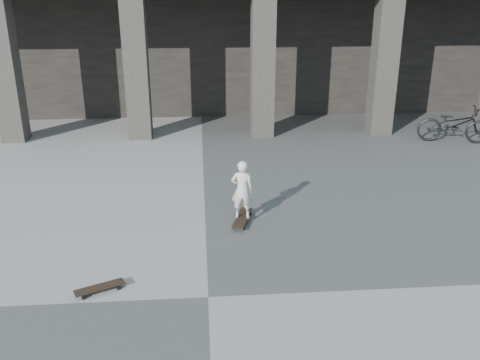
{
  "coord_description": "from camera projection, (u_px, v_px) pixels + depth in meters",
  "views": [
    {
      "loc": [
        -0.04,
        -6.15,
        4.06
      ],
      "look_at": [
        0.69,
        2.95,
        0.65
      ],
      "focal_mm": 38.0,
      "sensor_mm": 36.0,
      "label": 1
    }
  ],
  "objects": [
    {
      "name": "skateboard_spare",
      "position": [
        100.0,
        288.0,
        7.28
      ],
      "size": [
        0.72,
        0.46,
        0.08
      ],
      "rotation": [
        0.0,
        0.0,
        0.44
      ],
      "color": "black",
      "rests_on": "ground"
    },
    {
      "name": "colonnade",
      "position": [
        198.0,
        20.0,
        18.96
      ],
      "size": [
        28.0,
        8.82,
        6.0
      ],
      "color": "black",
      "rests_on": "ground"
    },
    {
      "name": "child",
      "position": [
        242.0,
        190.0,
        9.28
      ],
      "size": [
        0.44,
        0.32,
        1.11
      ],
      "primitive_type": "imported",
      "rotation": [
        0.0,
        0.0,
        3.0
      ],
      "color": "beige",
      "rests_on": "longboard"
    },
    {
      "name": "bicycle",
      "position": [
        454.0,
        124.0,
        14.34
      ],
      "size": [
        2.08,
        1.2,
        1.04
      ],
      "primitive_type": "imported",
      "rotation": [
        0.0,
        0.0,
        1.3
      ],
      "color": "black",
      "rests_on": "ground"
    },
    {
      "name": "longboard",
      "position": [
        242.0,
        218.0,
        9.48
      ],
      "size": [
        0.46,
        0.95,
        0.09
      ],
      "rotation": [
        0.0,
        0.0,
        1.3
      ],
      "color": "black",
      "rests_on": "ground"
    },
    {
      "name": "ground",
      "position": [
        208.0,
        297.0,
        7.17
      ],
      "size": [
        90.0,
        90.0,
        0.0
      ],
      "primitive_type": "plane",
      "color": "#464643",
      "rests_on": "ground"
    }
  ]
}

